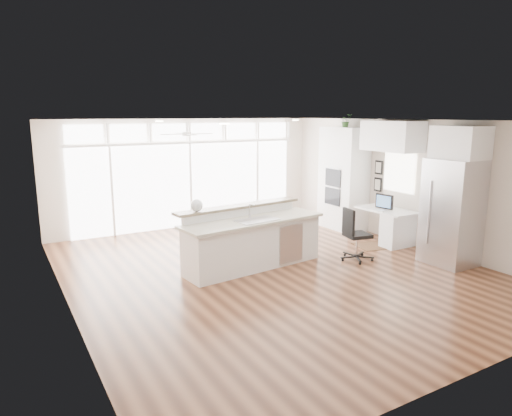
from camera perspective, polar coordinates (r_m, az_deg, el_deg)
floor at (r=8.46m, az=2.18°, el=-7.80°), size 7.00×8.00×0.02m
ceiling at (r=7.98m, az=2.34°, el=10.87°), size 7.00×8.00×0.02m
wall_back at (r=11.65m, az=-8.39°, el=4.34°), size 7.00×0.04×2.70m
wall_front at (r=5.29m, az=26.31°, el=-5.58°), size 7.00×0.04×2.70m
wall_left at (r=6.93m, az=-22.99°, el=-1.43°), size 0.04×8.00×2.70m
wall_right at (r=10.39m, az=18.79°, el=2.97°), size 0.04×8.00×2.70m
glass_wall at (r=11.63m, az=-8.24°, el=2.84°), size 5.80×0.06×2.08m
transom_row at (r=11.51m, az=-8.43°, el=9.40°), size 5.90×0.06×0.40m
desk_window at (r=10.54m, az=17.49°, el=4.26°), size 0.04×0.85×0.85m
ceiling_fan at (r=10.26m, az=-8.66°, el=9.69°), size 1.16×1.16×0.32m
recessed_lights at (r=8.15m, az=1.56°, el=10.75°), size 3.40×3.00×0.02m
oven_cabinet at (r=11.44m, az=10.87°, el=3.61°), size 0.64×1.20×2.50m
desk_nook at (r=10.50m, az=15.89°, el=-2.16°), size 0.72×1.30×0.76m
upper_cabinets at (r=10.26m, az=16.66°, el=8.62°), size 0.64×1.30×0.64m
refrigerator at (r=9.32m, az=23.29°, el=-0.49°), size 0.76×0.90×2.00m
fridge_cabinet at (r=9.21m, az=24.16°, el=7.49°), size 0.64×0.90×0.60m
framed_photos at (r=10.98m, az=15.06°, el=3.89°), size 0.06×0.22×0.80m
kitchen_island at (r=8.46m, az=-0.34°, el=-3.78°), size 2.90×1.35×1.11m
rug at (r=10.30m, az=14.85°, el=-4.54°), size 1.02×0.83×0.01m
office_chair at (r=9.08m, az=12.56°, el=-3.26°), size 0.62×0.59×1.03m
fishbowl at (r=8.14m, az=-7.43°, el=0.33°), size 0.23×0.23×0.22m
monitor at (r=10.33m, az=15.75°, el=0.79°), size 0.14×0.44×0.36m
keyboard at (r=10.24m, az=15.03°, el=-0.23°), size 0.14×0.35×0.02m
potted_plant at (r=11.33m, az=11.14°, el=10.49°), size 0.30×0.33×0.24m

